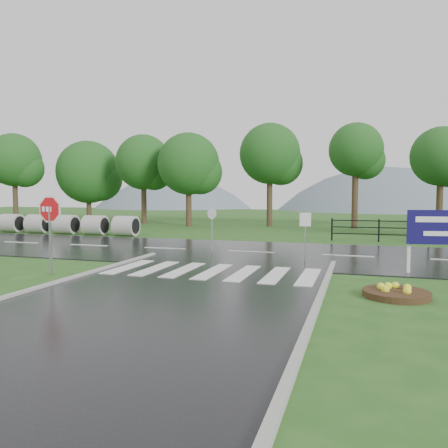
% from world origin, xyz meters
% --- Properties ---
extents(ground, '(120.00, 120.00, 0.00)m').
position_xyz_m(ground, '(0.00, 0.00, 0.00)').
color(ground, '#27551C').
rests_on(ground, ground).
extents(main_road, '(90.00, 8.00, 0.04)m').
position_xyz_m(main_road, '(0.00, 10.00, 0.00)').
color(main_road, black).
rests_on(main_road, ground).
extents(crosswalk, '(6.50, 2.80, 0.02)m').
position_xyz_m(crosswalk, '(0.00, 5.00, 0.06)').
color(crosswalk, silver).
rests_on(crosswalk, ground).
extents(fence_west, '(9.58, 0.08, 1.20)m').
position_xyz_m(fence_west, '(7.75, 16.00, 0.72)').
color(fence_west, black).
rests_on(fence_west, ground).
extents(hills, '(102.00, 48.00, 48.00)m').
position_xyz_m(hills, '(3.49, 65.00, -15.54)').
color(hills, slate).
rests_on(hills, ground).
extents(treeline, '(83.20, 5.20, 10.00)m').
position_xyz_m(treeline, '(1.00, 24.00, 0.00)').
color(treeline, '#184C17').
rests_on(treeline, ground).
extents(culvert_pipes, '(9.70, 1.20, 1.20)m').
position_xyz_m(culvert_pipes, '(-13.07, 15.00, 0.60)').
color(culvert_pipes, '#9E9B93').
rests_on(culvert_pipes, ground).
extents(stop_sign, '(1.16, 0.12, 2.62)m').
position_xyz_m(stop_sign, '(-4.76, 3.31, 1.83)').
color(stop_sign, '#939399').
rests_on(stop_sign, ground).
extents(estate_billboard, '(2.29, 0.39, 2.02)m').
position_xyz_m(estate_billboard, '(6.96, 6.73, 1.39)').
color(estate_billboard, silver).
rests_on(estate_billboard, ground).
extents(flower_bed, '(1.59, 1.59, 0.32)m').
position_xyz_m(flower_bed, '(5.30, 3.31, 0.12)').
color(flower_bed, '#332111').
rests_on(flower_bed, ground).
extents(reg_sign_small, '(0.41, 0.05, 1.83)m').
position_xyz_m(reg_sign_small, '(2.53, 8.00, 1.33)').
color(reg_sign_small, '#939399').
rests_on(reg_sign_small, ground).
extents(reg_sign_round, '(0.43, 0.15, 1.91)m').
position_xyz_m(reg_sign_round, '(-1.46, 9.19, 1.24)').
color(reg_sign_round, '#939399').
rests_on(reg_sign_round, ground).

